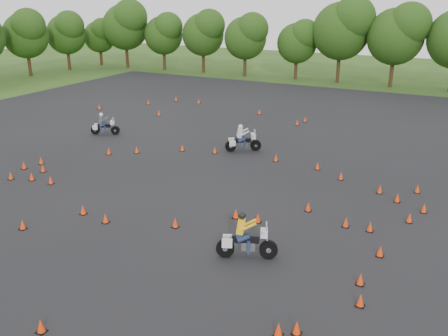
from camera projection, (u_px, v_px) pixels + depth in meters
ground at (187, 216)px, 24.24m from camera, size 140.00×140.00×0.00m
asphalt_pad at (239, 177)px, 29.27m from camera, size 62.00×62.00×0.00m
treeline at (391, 50)px, 50.75m from camera, size 86.98×32.44×11.12m
traffic_cones at (242, 179)px, 28.38m from camera, size 36.49×32.64×0.45m
rider_grey at (105, 123)px, 37.80m from camera, size 2.28×1.52×1.70m
rider_yellow at (247, 237)px, 20.06m from camera, size 2.62×1.69×1.94m
rider_white at (243, 137)px, 33.80m from camera, size 2.47×2.01×1.91m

